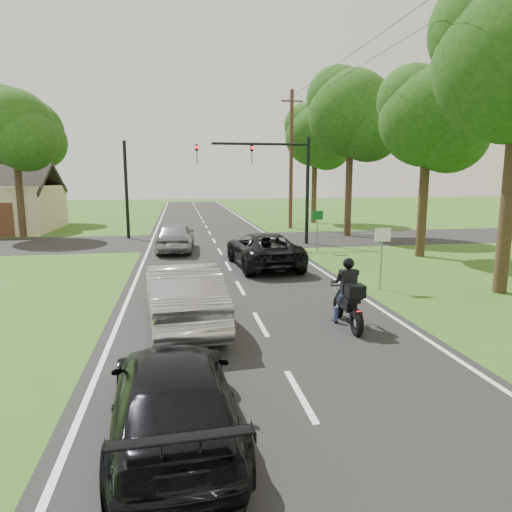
# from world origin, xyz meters

# --- Properties ---
(ground) EXTENTS (140.00, 140.00, 0.00)m
(ground) POSITION_xyz_m (0.00, 0.00, 0.00)
(ground) COLOR #365A19
(ground) RESTS_ON ground
(road) EXTENTS (8.00, 100.00, 0.01)m
(road) POSITION_xyz_m (0.00, 10.00, 0.01)
(road) COLOR black
(road) RESTS_ON ground
(cross_road) EXTENTS (60.00, 7.00, 0.01)m
(cross_road) POSITION_xyz_m (0.00, 16.00, 0.01)
(cross_road) COLOR black
(cross_road) RESTS_ON ground
(motorcycle_rider) EXTENTS (0.60, 2.12, 1.83)m
(motorcycle_rider) POSITION_xyz_m (2.18, -0.57, 0.72)
(motorcycle_rider) COLOR black
(motorcycle_rider) RESTS_ON ground
(dark_suv) EXTENTS (2.83, 5.51, 1.49)m
(dark_suv) POSITION_xyz_m (1.48, 7.68, 0.76)
(dark_suv) COLOR black
(dark_suv) RESTS_ON road
(silver_sedan) EXTENTS (2.18, 5.08, 1.63)m
(silver_sedan) POSITION_xyz_m (-1.99, 0.26, 0.83)
(silver_sedan) COLOR #A6A6AB
(silver_sedan) RESTS_ON road
(silver_suv) EXTENTS (2.11, 4.63, 1.54)m
(silver_suv) POSITION_xyz_m (-2.25, 12.49, 0.78)
(silver_suv) COLOR #9A9EA2
(silver_suv) RESTS_ON road
(dark_car_behind) EXTENTS (2.05, 4.53, 1.29)m
(dark_car_behind) POSITION_xyz_m (-2.18, -4.93, 0.66)
(dark_car_behind) COLOR black
(dark_car_behind) RESTS_ON road
(traffic_signal) EXTENTS (6.38, 0.44, 6.00)m
(traffic_signal) POSITION_xyz_m (3.34, 14.00, 4.14)
(traffic_signal) COLOR black
(traffic_signal) RESTS_ON ground
(signal_pole_far) EXTENTS (0.20, 0.20, 6.00)m
(signal_pole_far) POSITION_xyz_m (-5.20, 18.00, 3.00)
(signal_pole_far) COLOR black
(signal_pole_far) RESTS_ON ground
(utility_pole_far) EXTENTS (1.60, 0.28, 10.00)m
(utility_pole_far) POSITION_xyz_m (6.20, 22.00, 5.08)
(utility_pole_far) COLOR brown
(utility_pole_far) RESTS_ON ground
(sign_white) EXTENTS (0.55, 0.07, 2.12)m
(sign_white) POSITION_xyz_m (4.70, 2.98, 1.60)
(sign_white) COLOR slate
(sign_white) RESTS_ON ground
(sign_green) EXTENTS (0.55, 0.07, 2.12)m
(sign_green) POSITION_xyz_m (4.90, 10.98, 1.60)
(sign_green) COLOR slate
(sign_green) RESTS_ON ground
(tree_row_c) EXTENTS (4.80, 4.65, 8.76)m
(tree_row_c) POSITION_xyz_m (9.75, 8.80, 6.23)
(tree_row_c) COLOR #332316
(tree_row_c) RESTS_ON ground
(tree_row_d) EXTENTS (5.76, 5.58, 10.45)m
(tree_row_d) POSITION_xyz_m (9.10, 16.76, 7.43)
(tree_row_d) COLOR #332316
(tree_row_d) RESTS_ON ground
(tree_row_e) EXTENTS (5.28, 5.12, 9.61)m
(tree_row_e) POSITION_xyz_m (9.48, 25.78, 6.83)
(tree_row_e) COLOR #332316
(tree_row_e) RESTS_ON ground
(tree_left_near) EXTENTS (5.12, 4.96, 9.22)m
(tree_left_near) POSITION_xyz_m (-11.73, 19.78, 6.53)
(tree_left_near) COLOR #332316
(tree_left_near) RESTS_ON ground
(tree_left_far) EXTENTS (5.76, 5.58, 10.14)m
(tree_left_far) POSITION_xyz_m (-13.70, 29.76, 7.13)
(tree_left_far) COLOR #332316
(tree_left_far) RESTS_ON ground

